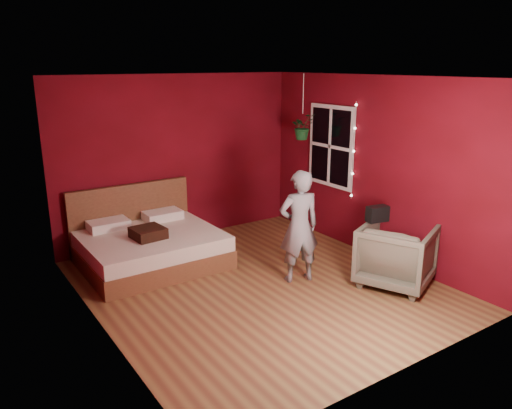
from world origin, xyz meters
name	(u,v)px	position (x,y,z in m)	size (l,w,h in m)	color
floor	(259,285)	(0.00, 0.00, 0.00)	(4.50, 4.50, 0.00)	brown
room_walls	(260,157)	(0.00, 0.00, 1.68)	(4.04, 4.54, 2.62)	maroon
window	(331,146)	(1.97, 0.90, 1.50)	(0.05, 0.97, 1.27)	white
fairy_lights	(354,151)	(1.94, 0.38, 1.50)	(0.04, 0.04, 1.45)	silver
bed	(149,245)	(-0.87, 1.50, 0.26)	(1.85, 1.57, 1.02)	brown
person	(299,227)	(0.52, -0.14, 0.74)	(0.54, 0.35, 1.48)	slate
armchair	(396,255)	(1.47, -0.94, 0.40)	(0.86, 0.88, 0.80)	#585445
handbag	(377,214)	(1.36, -0.68, 0.90)	(0.28, 0.14, 0.20)	black
throw_pillow	(148,233)	(-0.96, 1.27, 0.54)	(0.41, 0.41, 0.14)	black
hanging_plant	(302,127)	(1.62, 1.19, 1.80)	(0.37, 0.32, 1.00)	silver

